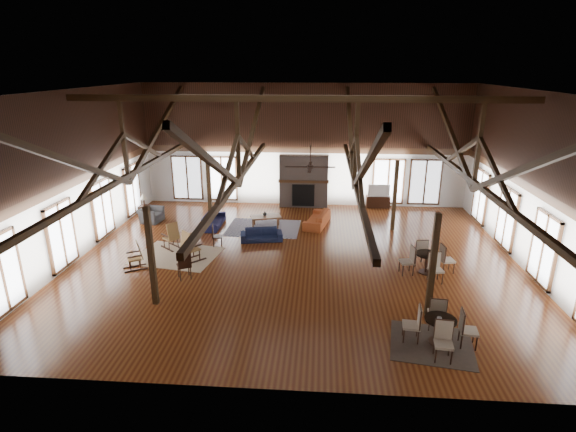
# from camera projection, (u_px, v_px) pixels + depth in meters

# --- Properties ---
(floor) EXTENTS (16.00, 16.00, 0.00)m
(floor) POSITION_uv_depth(u_px,v_px,m) (296.00, 260.00, 16.50)
(floor) COLOR #613214
(floor) RESTS_ON ground
(ceiling) EXTENTS (16.00, 14.00, 0.02)m
(ceiling) POSITION_uv_depth(u_px,v_px,m) (297.00, 91.00, 14.59)
(ceiling) COLOR black
(ceiling) RESTS_ON wall_back
(wall_back) EXTENTS (16.00, 0.02, 6.00)m
(wall_back) POSITION_uv_depth(u_px,v_px,m) (304.00, 146.00, 22.16)
(wall_back) COLOR silver
(wall_back) RESTS_ON floor
(wall_front) EXTENTS (16.00, 0.02, 6.00)m
(wall_front) POSITION_uv_depth(u_px,v_px,m) (276.00, 266.00, 8.93)
(wall_front) COLOR silver
(wall_front) RESTS_ON floor
(wall_left) EXTENTS (0.02, 14.00, 6.00)m
(wall_left) POSITION_uv_depth(u_px,v_px,m) (74.00, 176.00, 16.11)
(wall_left) COLOR silver
(wall_left) RESTS_ON floor
(wall_right) EXTENTS (0.02, 14.00, 6.00)m
(wall_right) POSITION_uv_depth(u_px,v_px,m) (535.00, 185.00, 14.98)
(wall_right) COLOR silver
(wall_right) RESTS_ON floor
(roof_truss) EXTENTS (15.60, 14.07, 3.14)m
(roof_truss) POSITION_uv_depth(u_px,v_px,m) (296.00, 151.00, 15.22)
(roof_truss) COLOR #32210E
(roof_truss) RESTS_ON wall_back
(post_grid) EXTENTS (8.16, 7.16, 3.05)m
(post_grid) POSITION_uv_depth(u_px,v_px,m) (296.00, 220.00, 16.02)
(post_grid) COLOR #32210E
(post_grid) RESTS_ON floor
(fireplace) EXTENTS (2.50, 0.69, 2.60)m
(fireplace) POSITION_uv_depth(u_px,v_px,m) (304.00, 181.00, 22.40)
(fireplace) COLOR #6B5B52
(fireplace) RESTS_ON floor
(ceiling_fan) EXTENTS (1.60, 1.60, 0.75)m
(ceiling_fan) POSITION_uv_depth(u_px,v_px,m) (310.00, 166.00, 14.33)
(ceiling_fan) COLOR black
(ceiling_fan) RESTS_ON roof_truss
(sofa_navy_front) EXTENTS (1.77, 0.95, 0.49)m
(sofa_navy_front) POSITION_uv_depth(u_px,v_px,m) (261.00, 235.00, 18.23)
(sofa_navy_front) COLOR #151D3B
(sofa_navy_front) RESTS_ON floor
(sofa_navy_left) EXTENTS (1.86, 0.74, 0.54)m
(sofa_navy_left) POSITION_uv_depth(u_px,v_px,m) (213.00, 220.00, 19.87)
(sofa_navy_left) COLOR #15163B
(sofa_navy_left) RESTS_ON floor
(sofa_orange) EXTENTS (2.20, 1.25, 0.60)m
(sofa_orange) POSITION_uv_depth(u_px,v_px,m) (317.00, 219.00, 19.99)
(sofa_orange) COLOR #9E441E
(sofa_orange) RESTS_ON floor
(coffee_table) EXTENTS (1.43, 0.99, 0.50)m
(coffee_table) POSITION_uv_depth(u_px,v_px,m) (266.00, 217.00, 19.73)
(coffee_table) COLOR brown
(coffee_table) RESTS_ON floor
(vase) EXTENTS (0.21, 0.21, 0.19)m
(vase) POSITION_uv_depth(u_px,v_px,m) (265.00, 213.00, 19.77)
(vase) COLOR #B2B2B2
(vase) RESTS_ON coffee_table
(armchair) EXTENTS (1.13, 1.03, 0.64)m
(armchair) POSITION_uv_depth(u_px,v_px,m) (151.00, 215.00, 20.43)
(armchair) COLOR #323235
(armchair) RESTS_ON floor
(side_table_lamp) EXTENTS (0.48, 0.48, 1.22)m
(side_table_lamp) POSITION_uv_depth(u_px,v_px,m) (145.00, 209.00, 20.77)
(side_table_lamp) COLOR black
(side_table_lamp) RESTS_ON floor
(rocking_chair_a) EXTENTS (0.93, 0.88, 1.08)m
(rocking_chair_a) POSITION_uv_depth(u_px,v_px,m) (172.00, 236.00, 17.33)
(rocking_chair_a) COLOR brown
(rocking_chair_a) RESTS_ON floor
(rocking_chair_b) EXTENTS (0.98, 1.00, 1.18)m
(rocking_chair_b) POSITION_uv_depth(u_px,v_px,m) (188.00, 247.00, 16.18)
(rocking_chair_b) COLOR brown
(rocking_chair_b) RESTS_ON floor
(rocking_chair_c) EXTENTS (0.89, 0.75, 1.01)m
(rocking_chair_c) POSITION_uv_depth(u_px,v_px,m) (137.00, 256.00, 15.66)
(rocking_chair_c) COLOR brown
(rocking_chair_c) RESTS_ON floor
(side_chair_a) EXTENTS (0.44, 0.44, 0.89)m
(side_chair_a) POSITION_uv_depth(u_px,v_px,m) (215.00, 234.00, 17.57)
(side_chair_a) COLOR black
(side_chair_a) RESTS_ON floor
(side_chair_b) EXTENTS (0.58, 0.58, 1.02)m
(side_chair_b) POSITION_uv_depth(u_px,v_px,m) (184.00, 263.00, 14.81)
(side_chair_b) COLOR black
(side_chair_b) RESTS_ON floor
(cafe_table_near) EXTENTS (1.89, 1.89, 0.98)m
(cafe_table_near) POSITION_uv_depth(u_px,v_px,m) (440.00, 326.00, 11.41)
(cafe_table_near) COLOR black
(cafe_table_near) RESTS_ON floor
(cafe_table_far) EXTENTS (1.94, 1.94, 0.99)m
(cafe_table_far) POSITION_uv_depth(u_px,v_px,m) (427.00, 260.00, 15.30)
(cafe_table_far) COLOR black
(cafe_table_far) RESTS_ON floor
(cup_near) EXTENTS (0.15, 0.15, 0.09)m
(cup_near) POSITION_uv_depth(u_px,v_px,m) (439.00, 319.00, 11.26)
(cup_near) COLOR #B2B2B2
(cup_near) RESTS_ON cafe_table_near
(cup_far) EXTENTS (0.14, 0.14, 0.09)m
(cup_far) POSITION_uv_depth(u_px,v_px,m) (430.00, 254.00, 15.13)
(cup_far) COLOR #B2B2B2
(cup_far) RESTS_ON cafe_table_far
(tv_console) EXTENTS (1.16, 0.44, 0.58)m
(tv_console) POSITION_uv_depth(u_px,v_px,m) (378.00, 202.00, 22.53)
(tv_console) COLOR black
(tv_console) RESTS_ON floor
(television) EXTENTS (1.07, 0.19, 0.61)m
(television) POSITION_uv_depth(u_px,v_px,m) (378.00, 190.00, 22.34)
(television) COLOR #B2B2B2
(television) RESTS_ON tv_console
(rug_tan) EXTENTS (3.29, 2.78, 0.01)m
(rug_tan) POSITION_uv_depth(u_px,v_px,m) (177.00, 256.00, 16.83)
(rug_tan) COLOR tan
(rug_tan) RESTS_ON floor
(rug_navy) EXTENTS (3.20, 2.44, 0.01)m
(rug_navy) POSITION_uv_depth(u_px,v_px,m) (264.00, 228.00, 19.70)
(rug_navy) COLOR #171742
(rug_navy) RESTS_ON floor
(rug_dark) EXTENTS (2.31, 2.16, 0.01)m
(rug_dark) POSITION_uv_depth(u_px,v_px,m) (431.00, 344.00, 11.50)
(rug_dark) COLOR black
(rug_dark) RESTS_ON floor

